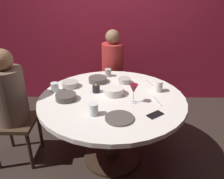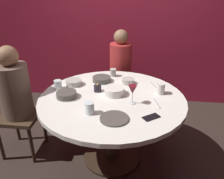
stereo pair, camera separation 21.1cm
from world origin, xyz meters
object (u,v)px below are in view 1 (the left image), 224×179
object	(u,v)px
seated_diner_back	(113,65)
bowl_serving_large	(70,84)
candle_holder	(96,89)
dining_table	(112,110)
seated_diner_left	(10,96)
cup_by_left_diner	(108,73)
wine_glass	(134,89)
bowl_sauce_side	(113,91)
cup_center_front	(55,87)
bowl_salad_center	(124,80)
bowl_small_white	(66,97)
cup_near_candle	(93,109)
bowl_rice_portion	(98,80)
cup_by_right_diner	(158,86)
dinner_plate	(120,118)
cell_phone	(155,115)

from	to	relation	value
seated_diner_back	bowl_serving_large	bearing A→B (deg)	-31.39
seated_diner_back	candle_holder	bearing A→B (deg)	-10.65
dining_table	seated_diner_left	world-z (taller)	seated_diner_left
candle_holder	cup_by_left_diner	world-z (taller)	cup_by_left_diner
wine_glass	bowl_sauce_side	bearing A→B (deg)	138.20
seated_diner_left	candle_holder	bearing A→B (deg)	7.66
bowl_serving_large	wine_glass	bearing A→B (deg)	-27.77
dining_table	seated_diner_back	size ratio (longest dim) A/B	1.17
wine_glass	cup_by_left_diner	size ratio (longest dim) A/B	2.02
cup_center_front	bowl_salad_center	bearing A→B (deg)	16.75
candle_holder	bowl_small_white	xyz separation A→B (m)	(-0.27, -0.16, -0.00)
seated_diner_left	bowl_salad_center	bearing A→B (deg)	16.97
dining_table	cup_center_front	bearing A→B (deg)	167.50
dining_table	cup_near_candle	xyz separation A→B (m)	(-0.15, -0.31, 0.19)
dining_table	bowl_rice_portion	world-z (taller)	bowl_rice_portion
wine_glass	cup_by_left_diner	distance (m)	0.68
cup_by_right_diner	bowl_rice_portion	bearing A→B (deg)	159.70
bowl_serving_large	cup_center_front	world-z (taller)	cup_center_front
bowl_serving_large	bowl_salad_center	xyz separation A→B (m)	(0.57, 0.10, -0.00)
bowl_small_white	seated_diner_back	bearing A→B (deg)	66.90
cup_by_right_diner	candle_holder	bearing A→B (deg)	-177.85
dining_table	cup_by_left_diner	xyz separation A→B (m)	(-0.05, 0.53, 0.19)
dining_table	bowl_rice_portion	distance (m)	0.43
cup_center_front	seated_diner_back	bearing A→B (deg)	55.30
dinner_plate	seated_diner_left	bearing A→B (deg)	160.15
wine_glass	cup_by_right_diner	world-z (taller)	wine_glass
bowl_sauce_side	bowl_rice_portion	bearing A→B (deg)	119.74
cup_by_right_diner	dining_table	bearing A→B (deg)	-163.83
cell_phone	cup_near_candle	size ratio (longest dim) A/B	1.39
dinner_plate	cup_near_candle	size ratio (longest dim) A/B	2.33
seated_diner_left	bowl_rice_portion	bearing A→B (deg)	23.85
candle_holder	cell_phone	bearing A→B (deg)	-39.65
bowl_salad_center	bowl_sauce_side	world-z (taller)	bowl_sauce_side
seated_diner_back	seated_diner_left	bearing A→B (deg)	-45.75
seated_diner_left	cup_center_front	world-z (taller)	seated_diner_left
dinner_plate	cup_by_left_diner	world-z (taller)	cup_by_left_diner
bowl_small_white	bowl_sauce_side	world-z (taller)	bowl_sauce_side
bowl_serving_large	cup_near_candle	bearing A→B (deg)	-62.03
seated_diner_back	bowl_serving_large	world-z (taller)	seated_diner_back
dinner_plate	bowl_sauce_side	size ratio (longest dim) A/B	1.19
dining_table	bowl_salad_center	world-z (taller)	bowl_salad_center
seated_diner_left	bowl_serving_large	size ratio (longest dim) A/B	7.13
candle_holder	bowl_rice_portion	distance (m)	0.25
dining_table	cup_by_right_diner	bearing A→B (deg)	16.17
wine_glass	cup_near_candle	xyz separation A→B (m)	(-0.34, -0.21, -0.08)
seated_diner_left	wine_glass	distance (m)	1.18
seated_diner_back	dinner_plate	xyz separation A→B (m)	(0.06, -1.32, 0.01)
bowl_small_white	cup_center_front	world-z (taller)	cup_center_front
seated_diner_back	cup_by_left_diner	xyz separation A→B (m)	(-0.05, -0.42, 0.05)
seated_diner_back	bowl_small_white	xyz separation A→B (m)	(-0.43, -1.00, 0.03)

